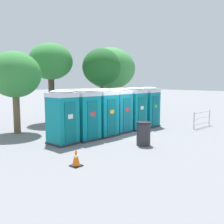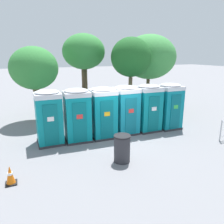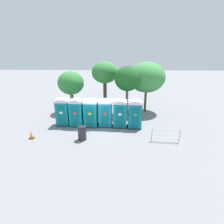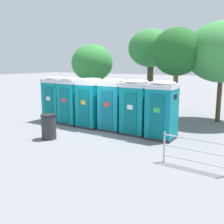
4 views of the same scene
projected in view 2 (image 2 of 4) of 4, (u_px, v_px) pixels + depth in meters
name	position (u px, v px, depth m)	size (l,w,h in m)	color
ground_plane	(118.00, 137.00, 11.02)	(120.00, 120.00, 0.00)	slate
portapotty_0	(49.00, 117.00, 10.00)	(1.18, 1.21, 2.54)	#2D2D33
portapotty_1	(77.00, 115.00, 10.37)	(1.27, 1.27, 2.54)	#2D2D33
portapotty_2	(103.00, 112.00, 10.81)	(1.24, 1.24, 2.54)	#2D2D33
portapotty_3	(126.00, 109.00, 11.36)	(1.18, 1.21, 2.54)	#2D2D33
portapotty_4	(148.00, 108.00, 11.78)	(1.24, 1.22, 2.54)	#2D2D33
portapotty_5	(169.00, 106.00, 12.17)	(1.20, 1.21, 2.54)	#2D2D33
street_tree_0	(84.00, 52.00, 15.55)	(3.02, 3.02, 5.49)	#4C3826
street_tree_1	(34.00, 69.00, 12.89)	(2.81, 2.81, 4.53)	brown
street_tree_2	(131.00, 58.00, 14.46)	(2.68, 2.68, 5.17)	brown
street_tree_3	(149.00, 57.00, 16.28)	(3.96, 3.96, 5.49)	#4C3826
trash_can	(122.00, 148.00, 8.46)	(0.67, 0.67, 1.08)	#2D2D33
traffic_cone	(10.00, 175.00, 7.02)	(0.36, 0.36, 0.64)	black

